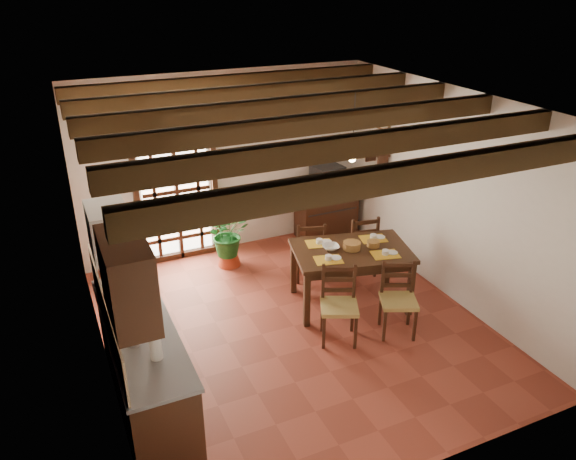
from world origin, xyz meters
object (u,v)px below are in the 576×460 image
crt_tv (327,177)px  pendant_lamp (352,152)px  chair_near_right (397,312)px  sideboard (326,212)px  chair_far_right (359,255)px  potted_plant (228,231)px  dining_table (351,256)px  chair_near_left (339,318)px  kitchen_counter (144,364)px  chair_far_left (309,260)px

crt_tv → pendant_lamp: pendant_lamp is taller
chair_near_right → sideboard: size_ratio=0.93×
chair_far_right → potted_plant: size_ratio=0.52×
chair_near_right → sideboard: chair_near_right is taller
chair_near_right → potted_plant: bearing=141.8°
dining_table → chair_near_left: (-0.54, -0.66, -0.41)m
chair_far_right → kitchen_counter: bearing=32.2°
chair_near_right → sideboard: (0.53, 2.86, 0.13)m
chair_far_left → pendant_lamp: pendant_lamp is taller
dining_table → sideboard: size_ratio=1.69×
chair_near_left → sideboard: 2.97m
kitchen_counter → chair_far_right: 3.70m
potted_plant → chair_near_right: bearing=-62.3°
chair_far_left → potted_plant: potted_plant is taller
kitchen_counter → pendant_lamp: size_ratio=2.66×
kitchen_counter → chair_near_right: 3.06m
chair_far_right → potted_plant: 1.97m
chair_far_left → crt_tv: size_ratio=1.85×
chair_far_left → chair_near_right: bearing=121.5°
dining_table → potted_plant: bearing=137.3°
chair_near_left → sideboard: chair_near_left is taller
dining_table → chair_near_left: chair_near_left is taller
kitchen_counter → chair_near_left: 2.34m
dining_table → chair_near_right: bearing=-63.8°
chair_near_left → sideboard: (1.26, 2.69, 0.12)m
chair_far_right → crt_tv: size_ratio=1.92×
chair_near_left → potted_plant: potted_plant is taller
sideboard → pendant_lamp: 2.65m
kitchen_counter → crt_tv: bearing=38.2°
chair_near_right → sideboard: 2.91m
chair_near_right → pendant_lamp: 2.03m
kitchen_counter → chair_far_right: (3.41, 1.45, -0.18)m
chair_near_left → chair_far_left: size_ratio=1.02×
chair_far_left → sideboard: bearing=-108.3°
chair_near_left → potted_plant: (-0.59, 2.33, 0.27)m
dining_table → chair_near_left: bearing=-115.9°
crt_tv → pendant_lamp: bearing=-117.1°
chair_near_left → chair_near_right: (0.72, -0.17, -0.01)m
kitchen_counter → chair_near_right: kitchen_counter is taller
chair_far_right → chair_near_left: bearing=59.8°
sideboard → chair_far_left: bearing=-127.6°
dining_table → chair_far_left: (-0.19, 0.83, -0.42)m
chair_far_right → sideboard: chair_far_right is taller
chair_far_left → chair_far_right: bearing=-174.7°
kitchen_counter → dining_table: size_ratio=1.35×
chair_far_right → crt_tv: bearing=-88.4°
chair_far_right → sideboard: (0.18, 1.38, 0.12)m
dining_table → chair_far_right: (0.54, 0.66, -0.41)m
pendant_lamp → chair_near_left: bearing=-125.3°
pendant_lamp → kitchen_counter: bearing=-162.7°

